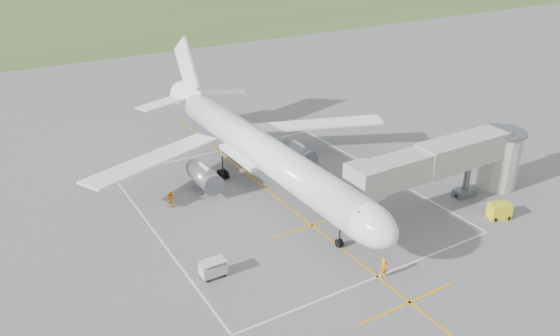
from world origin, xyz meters
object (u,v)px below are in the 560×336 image
airliner (259,149)px  jet_bridge (455,161)px  gpu_unit (499,211)px  baggage_cart (213,269)px  ramp_worker_wing (170,199)px  ramp_worker_nose (384,268)px

airliner → jet_bridge: bearing=-42.2°
gpu_unit → baggage_cart: bearing=-171.8°
gpu_unit → airliner: bearing=151.6°
ramp_worker_wing → airliner: bearing=-135.3°
airliner → baggage_cart: (-12.06, -13.36, -3.61)m
airliner → ramp_worker_nose: size_ratio=24.23×
baggage_cart → ramp_worker_wing: (1.32, 13.69, 0.12)m
airliner → jet_bridge: size_ratio=2.00×
gpu_unit → ramp_worker_wing: ramp_worker_wing is taller
baggage_cart → gpu_unit: bearing=-11.3°
ramp_worker_nose → ramp_worker_wing: bearing=126.5°
airliner → ramp_worker_nose: 21.37m
jet_bridge → gpu_unit: 6.68m
ramp_worker_nose → airliner: bearing=100.1°
airliner → baggage_cart: size_ratio=21.13×
jet_bridge → ramp_worker_wing: (-26.47, 14.58, -3.84)m
airliner → gpu_unit: size_ratio=18.77×
airliner → ramp_worker_nose: (0.38, -21.09, -3.43)m
airliner → ramp_worker_nose: airliner is taller
jet_bridge → airliner: bearing=137.8°
airliner → jet_bridge: 21.22m
jet_bridge → ramp_worker_wing: 30.46m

